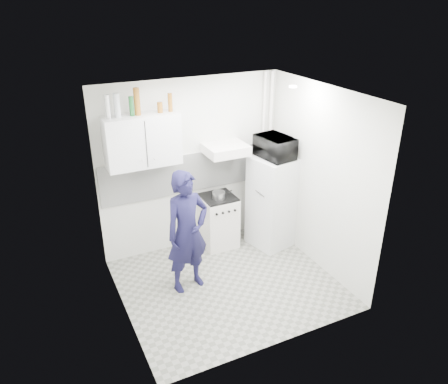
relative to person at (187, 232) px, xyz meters
name	(u,v)px	position (x,y,z in m)	size (l,w,h in m)	color
floor	(228,284)	(0.49, -0.20, -0.84)	(2.80, 2.80, 0.00)	gray
ceiling	(229,95)	(0.49, -0.20, 1.76)	(2.80, 2.80, 0.00)	white
wall_back	(191,166)	(0.49, 1.05, 0.46)	(2.80, 2.80, 0.00)	beige
wall_left	(117,222)	(-0.91, -0.20, 0.46)	(2.60, 2.60, 0.00)	beige
wall_right	(319,180)	(1.89, -0.20, 0.46)	(2.60, 2.60, 0.00)	beige
person	(187,232)	(0.00, 0.00, 0.00)	(0.61, 0.40, 1.68)	black
stove	(219,221)	(0.82, 0.80, -0.43)	(0.51, 0.51, 0.81)	silver
fridge	(272,202)	(1.59, 0.49, -0.12)	(0.60, 0.60, 1.44)	silver
stove_top	(218,197)	(0.82, 0.80, -0.01)	(0.49, 0.49, 0.03)	black
saucepan	(219,195)	(0.79, 0.73, 0.05)	(0.19, 0.19, 0.11)	silver
microwave	(275,147)	(1.59, 0.49, 0.76)	(0.39, 0.58, 0.32)	black
bottle_a	(108,107)	(-0.67, 0.87, 1.51)	(0.07, 0.07, 0.30)	silver
bottle_b	(117,106)	(-0.55, 0.87, 1.51)	(0.08, 0.08, 0.31)	#B2B7BC
bottle_c	(131,106)	(-0.37, 0.87, 1.49)	(0.06, 0.06, 0.25)	#144C1E
bottle_d	(137,102)	(-0.29, 0.87, 1.54)	(0.08, 0.08, 0.35)	brown
canister_b	(160,107)	(0.01, 0.87, 1.43)	(0.07, 0.07, 0.14)	brown
bottle_e	(170,102)	(0.15, 0.87, 1.48)	(0.06, 0.06, 0.24)	brown
upper_cabinet	(142,141)	(-0.26, 0.87, 1.01)	(1.00, 0.35, 0.70)	silver
range_hood	(226,149)	(0.94, 0.80, 0.73)	(0.60, 0.50, 0.14)	silver
backsplash	(192,172)	(0.49, 1.03, 0.36)	(2.74, 0.03, 0.60)	white
pipe_a	(269,155)	(1.79, 0.97, 0.46)	(0.05, 0.05, 2.60)	silver
pipe_b	(263,156)	(1.67, 0.97, 0.46)	(0.04, 0.04, 2.60)	silver
ceiling_spot_fixture	(293,87)	(1.49, 0.00, 1.73)	(0.10, 0.10, 0.02)	white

